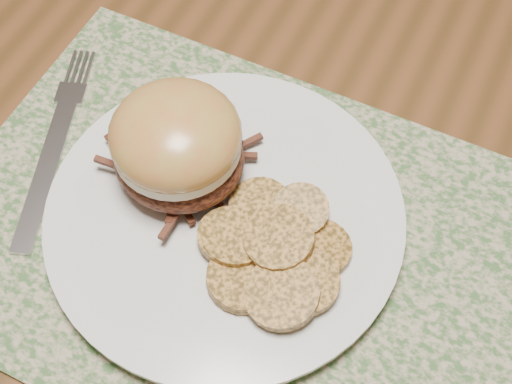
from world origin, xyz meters
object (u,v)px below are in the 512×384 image
at_px(pork_sandwich, 177,144).
at_px(dining_table, 499,193).
at_px(dinner_plate, 225,216).
at_px(fork, 56,143).

bearing_deg(pork_sandwich, dining_table, 41.21).
height_order(dining_table, dinner_plate, dinner_plate).
height_order(dining_table, fork, fork).
relative_size(dining_table, dinner_plate, 5.77).
distance_m(dining_table, dinner_plate, 0.28).
xyz_separation_m(dinner_plate, fork, (-0.16, 0.00, -0.01)).
relative_size(dining_table, pork_sandwich, 13.17).
height_order(dining_table, pork_sandwich, pork_sandwich).
bearing_deg(dining_table, fork, -153.70).
bearing_deg(pork_sandwich, fork, -166.11).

